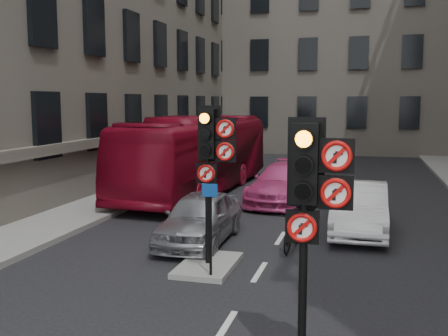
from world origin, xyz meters
The scene contains 12 objects.
pavement_left centered at (-7.20, 12.00, 0.08)m, with size 3.00×50.00×0.16m, color gray.
centre_island centered at (-1.20, 5.00, 0.06)m, with size 1.20×2.00×0.12m, color gray.
building_far centered at (0.00, 38.00, 10.00)m, with size 30.00×14.00×20.00m, color #696158.
signal_near centered at (1.49, 0.99, 2.58)m, with size 0.91×0.40×3.58m.
signal_far centered at (-1.11, 4.99, 2.70)m, with size 0.91×0.40×3.58m.
car_silver centered at (-2.03, 7.00, 0.69)m, with size 1.62×4.02×1.37m, color #93959A.
car_white centered at (2.09, 9.23, 0.72)m, with size 1.52×4.36×1.44m, color white.
car_pink centered at (-0.68, 13.21, 0.73)m, with size 2.05×5.03×1.46m, color #C73A7C.
bus_red centered at (-4.50, 14.53, 1.59)m, with size 2.68×11.44×3.19m, color maroon.
motorcycle centered at (0.46, 6.95, 0.51)m, with size 0.48×1.71×1.03m, color black.
motorcyclist centered at (0.53, 9.55, 0.90)m, with size 0.66×0.43×1.81m, color black.
info_sign centered at (-0.90, 4.18, 1.39)m, with size 0.34×0.10×1.97m.
Camera 1 is at (2.17, -6.12, 3.80)m, focal length 42.00 mm.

